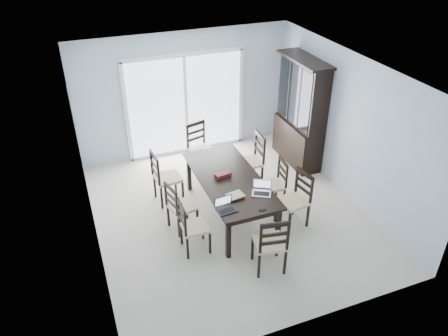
{
  "coord_description": "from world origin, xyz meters",
  "views": [
    {
      "loc": [
        -2.3,
        -5.68,
        4.71
      ],
      "look_at": [
        -0.1,
        0.0,
        0.97
      ],
      "focal_mm": 35.0,
      "sensor_mm": 36.0,
      "label": 1
    }
  ],
  "objects": [
    {
      "name": "chair_right_near",
      "position": [
        0.97,
        -0.62,
        0.6
      ],
      "size": [
        0.5,
        0.49,
        1.13
      ],
      "rotation": [
        0.0,
        0.0,
        1.74
      ],
      "color": "black",
      "rests_on": "floor"
    },
    {
      "name": "hot_tub",
      "position": [
        -0.98,
        3.51,
        0.46
      ],
      "size": [
        1.84,
        1.66,
        0.92
      ],
      "rotation": [
        0.0,
        0.0,
        -0.05
      ],
      "color": "brown",
      "rests_on": "balcony"
    },
    {
      "name": "chair_end_near",
      "position": [
        0.04,
        -1.5,
        0.61
      ],
      "size": [
        0.5,
        0.52,
        1.15
      ],
      "rotation": [
        0.0,
        0.0,
        -0.18
      ],
      "color": "black",
      "rests_on": "floor"
    },
    {
      "name": "book_stack",
      "position": [
        -0.13,
        -0.54,
        0.77
      ],
      "size": [
        0.29,
        0.24,
        0.04
      ],
      "rotation": [
        0.0,
        0.0,
        0.02
      ],
      "color": "maroon",
      "rests_on": "dining_table"
    },
    {
      "name": "railing",
      "position": [
        0.0,
        4.5,
        0.55
      ],
      "size": [
        4.5,
        0.06,
        1.1
      ],
      "primitive_type": "cube",
      "color": "#99999E",
      "rests_on": "balcony"
    },
    {
      "name": "cell_phone",
      "position": [
        0.13,
        -1.0,
        0.76
      ],
      "size": [
        0.12,
        0.07,
        0.01
      ],
      "primitive_type": "cube",
      "rotation": [
        0.0,
        0.0,
        -0.18
      ],
      "color": "black",
      "rests_on": "dining_table"
    },
    {
      "name": "balcony",
      "position": [
        0.0,
        3.5,
        -0.05
      ],
      "size": [
        4.5,
        2.0,
        0.1
      ],
      "primitive_type": "cube",
      "color": "gray",
      "rests_on": "ground"
    },
    {
      "name": "laptop_silver",
      "position": [
        0.3,
        -0.61,
        0.8
      ],
      "size": [
        0.36,
        0.33,
        0.21
      ],
      "rotation": [
        0.0,
        0.0,
        -0.51
      ],
      "color": "silver",
      "rests_on": "dining_table"
    },
    {
      "name": "chair_right_far",
      "position": [
        0.79,
        0.76,
        0.64
      ],
      "size": [
        0.49,
        0.47,
        1.21
      ],
      "rotation": [
        0.0,
        0.0,
        1.53
      ],
      "color": "black",
      "rests_on": "floor"
    },
    {
      "name": "laptop_dark",
      "position": [
        -0.38,
        -0.82,
        0.8
      ],
      "size": [
        0.3,
        0.22,
        0.2
      ],
      "rotation": [
        0.0,
        0.0,
        0.08
      ],
      "color": "black",
      "rests_on": "dining_table"
    },
    {
      "name": "wall_left",
      "position": [
        -2.25,
        0.0,
        1.3
      ],
      "size": [
        0.02,
        5.0,
        2.6
      ],
      "primitive_type": "cube",
      "color": "#AABACB",
      "rests_on": "floor"
    },
    {
      "name": "floor",
      "position": [
        0.0,
        0.0,
        0.0
      ],
      "size": [
        5.0,
        5.0,
        0.0
      ],
      "primitive_type": "plane",
      "color": "beige",
      "rests_on": "ground"
    },
    {
      "name": "chair_end_far",
      "position": [
        -0.0,
        1.64,
        0.61
      ],
      "size": [
        0.54,
        0.55,
        1.16
      ],
      "rotation": [
        0.0,
        0.0,
        3.42
      ],
      "color": "black",
      "rests_on": "floor"
    },
    {
      "name": "game_box",
      "position": [
        -0.09,
        0.09,
        0.78
      ],
      "size": [
        0.29,
        0.18,
        0.07
      ],
      "primitive_type": "cube",
      "rotation": [
        0.0,
        0.0,
        0.16
      ],
      "color": "#440D15",
      "rests_on": "dining_table"
    },
    {
      "name": "chair_left_mid",
      "position": [
        -0.95,
        -0.09,
        0.55
      ],
      "size": [
        0.49,
        0.48,
        1.04
      ],
      "rotation": [
        0.0,
        0.0,
        -1.33
      ],
      "color": "black",
      "rests_on": "floor"
    },
    {
      "name": "ceiling",
      "position": [
        0.0,
        0.0,
        2.6
      ],
      "size": [
        5.0,
        5.0,
        0.0
      ],
      "primitive_type": "plane",
      "rotation": [
        3.14,
        0.0,
        0.0
      ],
      "color": "white",
      "rests_on": "back_wall"
    },
    {
      "name": "chair_left_near",
      "position": [
        -0.92,
        -0.64,
        0.56
      ],
      "size": [
        0.41,
        0.4,
        1.06
      ],
      "rotation": [
        0.0,
        0.0,
        -1.59
      ],
      "color": "black",
      "rests_on": "floor"
    },
    {
      "name": "sliding_door",
      "position": [
        0.0,
        2.48,
        1.09
      ],
      "size": [
        2.52,
        0.05,
        2.18
      ],
      "color": "silver",
      "rests_on": "floor"
    },
    {
      "name": "dining_table",
      "position": [
        0.0,
        0.0,
        0.67
      ],
      "size": [
        1.0,
        2.2,
        0.75
      ],
      "color": "black",
      "rests_on": "floor"
    },
    {
      "name": "back_wall",
      "position": [
        0.0,
        2.5,
        1.3
      ],
      "size": [
        4.5,
        0.02,
        2.6
      ],
      "primitive_type": "cube",
      "color": "#AABACB",
      "rests_on": "floor"
    },
    {
      "name": "chair_left_far",
      "position": [
        -0.98,
        0.79,
        0.62
      ],
      "size": [
        0.49,
        0.47,
        1.18
      ],
      "rotation": [
        0.0,
        0.0,
        -1.5
      ],
      "color": "black",
      "rests_on": "floor"
    },
    {
      "name": "wall_right",
      "position": [
        2.25,
        0.0,
        1.3
      ],
      "size": [
        0.02,
        5.0,
        2.6
      ],
      "primitive_type": "cube",
      "color": "#AABACB",
      "rests_on": "floor"
    },
    {
      "name": "chair_right_mid",
      "position": [
        0.89,
        -0.02,
        0.55
      ],
      "size": [
        0.43,
        0.42,
        1.04
      ],
      "rotation": [
        0.0,
        0.0,
        1.48
      ],
      "color": "black",
      "rests_on": "floor"
    },
    {
      "name": "china_hutch",
      "position": [
        2.02,
        1.25,
        1.07
      ],
      "size": [
        0.5,
        1.38,
        2.2
      ],
      "color": "black",
      "rests_on": "floor"
    }
  ]
}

